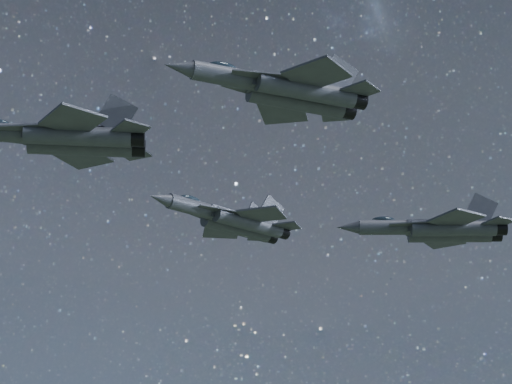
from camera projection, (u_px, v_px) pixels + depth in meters
name	position (u px, v px, depth m)	size (l,w,h in m)	color
jet_lead	(62.00, 137.00, 62.07)	(16.01, 10.85, 4.03)	#343741
jet_left	(232.00, 220.00, 87.83)	(17.38, 11.64, 4.40)	#343741
jet_right	(285.00, 90.00, 62.07)	(15.69, 11.19, 4.01)	#343741
jet_slot	(437.00, 229.00, 84.34)	(17.07, 11.31, 4.35)	#343741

